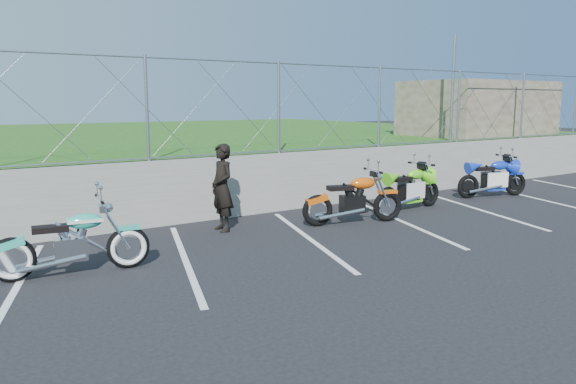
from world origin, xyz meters
TOP-DOWN VIEW (x-y plane):
  - ground at (0.00, 0.00)m, footprint 90.00×90.00m
  - retaining_wall at (0.00, 3.50)m, footprint 30.00×0.22m
  - grass_field at (0.00, 13.50)m, footprint 30.00×20.00m
  - stone_building at (10.50, 5.50)m, footprint 5.00×3.00m
  - chain_link_fence at (0.00, 3.50)m, footprint 28.00×0.03m
  - sign_pole at (7.20, 3.90)m, footprint 0.08×0.08m
  - parking_lines at (1.20, 1.00)m, footprint 18.29×4.31m
  - cruiser_turquoise at (-4.01, 1.14)m, footprint 2.16×0.68m
  - naked_orange at (1.48, 1.47)m, footprint 2.10×0.83m
  - sportbike_green at (3.51, 1.90)m, footprint 2.01×0.71m
  - sportbike_blue at (6.54, 1.91)m, footprint 1.99×0.81m
  - person_standing at (-1.00, 2.40)m, footprint 0.41×0.61m

SIDE VIEW (x-z plane):
  - ground at x=0.00m, z-range 0.00..0.00m
  - parking_lines at x=1.20m, z-range 0.00..0.01m
  - cruiser_turquoise at x=-4.01m, z-range -0.11..0.97m
  - sportbike_green at x=3.51m, z-range -0.07..0.97m
  - sportbike_blue at x=6.54m, z-range -0.07..0.99m
  - naked_orange at x=1.48m, z-range -0.08..1.00m
  - retaining_wall at x=0.00m, z-range 0.00..1.30m
  - grass_field at x=0.00m, z-range 0.00..1.30m
  - person_standing at x=-1.00m, z-range 0.00..1.66m
  - stone_building at x=10.50m, z-range 1.30..3.10m
  - chain_link_fence at x=0.00m, z-range 1.30..3.30m
  - sign_pole at x=7.20m, z-range 1.30..4.30m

